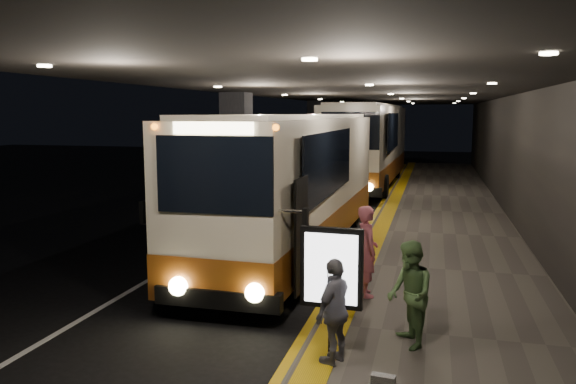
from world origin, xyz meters
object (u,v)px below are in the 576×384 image
at_px(passenger_waiting_green, 410,294).
at_px(stanchion_post, 362,256).
at_px(coach_second, 368,148).
at_px(coach_third, 384,140).
at_px(info_sign, 331,270).
at_px(coach_main, 295,189).
at_px(passenger_waiting_grey, 336,311).
at_px(passenger_boarding, 367,251).

bearing_deg(passenger_waiting_green, stanchion_post, 178.42).
bearing_deg(stanchion_post, coach_second, 96.23).
xyz_separation_m(coach_third, info_sign, (2.23, -34.21, -0.31)).
height_order(coach_main, passenger_waiting_grey, coach_main).
xyz_separation_m(coach_third, passenger_boarding, (2.41, -31.19, -0.74)).
bearing_deg(info_sign, passenger_boarding, 89.20).
bearing_deg(coach_second, stanchion_post, -82.39).
xyz_separation_m(passenger_boarding, passenger_waiting_green, (0.94, -2.32, -0.07)).
bearing_deg(stanchion_post, passenger_boarding, -77.57).
height_order(info_sign, stanchion_post, info_sign).
bearing_deg(coach_main, passenger_waiting_green, -59.60).
distance_m(coach_second, passenger_waiting_grey, 21.46).
bearing_deg(stanchion_post, passenger_waiting_green, -70.64).
bearing_deg(coach_third, passenger_boarding, -87.81).
bearing_deg(passenger_boarding, coach_third, -17.25).
xyz_separation_m(coach_main, coach_second, (0.31, 14.45, 0.22)).
distance_m(coach_main, coach_second, 14.45).
distance_m(passenger_boarding, info_sign, 3.05).
relative_size(passenger_waiting_grey, info_sign, 0.79).
bearing_deg(info_sign, coach_third, 96.31).
distance_m(coach_third, passenger_waiting_grey, 34.47).
height_order(coach_second, stanchion_post, coach_second).
bearing_deg(passenger_boarding, stanchion_post, -9.23).
relative_size(coach_main, info_sign, 5.95).
height_order(coach_third, passenger_boarding, coach_third).
distance_m(coach_third, passenger_waiting_green, 33.68).
bearing_deg(coach_main, passenger_waiting_grey, -69.96).
relative_size(passenger_boarding, passenger_waiting_green, 1.09).
height_order(coach_third, info_sign, coach_third).
relative_size(passenger_waiting_green, info_sign, 0.85).
height_order(coach_second, info_sign, coach_second).
bearing_deg(passenger_waiting_green, coach_main, -172.01).
distance_m(passenger_boarding, passenger_waiting_green, 2.50).
xyz_separation_m(coach_second, passenger_boarding, (2.08, -18.15, -0.91)).
relative_size(passenger_waiting_green, passenger_waiting_grey, 1.07).
bearing_deg(passenger_boarding, coach_main, 11.23).
relative_size(passenger_boarding, stanchion_post, 1.59).
distance_m(coach_main, coach_third, 27.49).
distance_m(coach_main, passenger_waiting_grey, 7.31).
bearing_deg(passenger_waiting_grey, coach_second, -151.77).
distance_m(coach_main, stanchion_post, 3.69).
distance_m(passenger_waiting_green, info_sign, 1.40).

